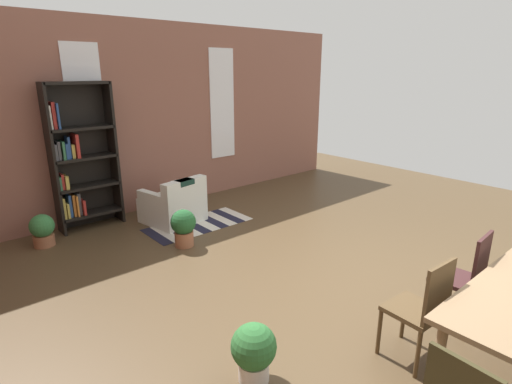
# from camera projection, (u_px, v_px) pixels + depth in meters

# --- Properties ---
(ground_plane) EXTENTS (11.50, 11.50, 0.00)m
(ground_plane) POSITION_uv_depth(u_px,v_px,m) (377.00, 306.00, 4.16)
(ground_plane) COLOR brown
(back_wall_brick) EXTENTS (8.27, 0.12, 3.15)m
(back_wall_brick) POSITION_uv_depth(u_px,v_px,m) (161.00, 117.00, 6.95)
(back_wall_brick) COLOR #925D4D
(back_wall_brick) RESTS_ON ground
(window_pane_0) EXTENTS (0.55, 0.02, 2.04)m
(window_pane_0) POSITION_uv_depth(u_px,v_px,m) (87.00, 113.00, 6.06)
(window_pane_0) COLOR white
(window_pane_1) EXTENTS (0.55, 0.02, 2.04)m
(window_pane_1) POSITION_uv_depth(u_px,v_px,m) (222.00, 104.00, 7.64)
(window_pane_1) COLOR white
(dining_chair_far_left) EXTENTS (0.42, 0.42, 0.95)m
(dining_chair_far_left) POSITION_uv_depth(u_px,v_px,m) (423.00, 308.00, 3.23)
(dining_chair_far_left) COLOR #503C24
(dining_chair_far_left) RESTS_ON ground
(dining_chair_far_right) EXTENTS (0.43, 0.43, 0.95)m
(dining_chair_far_right) POSITION_uv_depth(u_px,v_px,m) (465.00, 276.00, 3.73)
(dining_chair_far_right) COLOR #3A1F1F
(dining_chair_far_right) RESTS_ON ground
(bookshelf_tall) EXTENTS (0.94, 0.33, 2.21)m
(bookshelf_tall) POSITION_uv_depth(u_px,v_px,m) (79.00, 159.00, 5.95)
(bookshelf_tall) COLOR black
(bookshelf_tall) RESTS_ON ground
(armchair_white) EXTENTS (0.93, 0.93, 0.75)m
(armchair_white) POSITION_uv_depth(u_px,v_px,m) (174.00, 205.00, 6.40)
(armchair_white) COLOR white
(armchair_white) RESTS_ON ground
(potted_plant_by_shelf) EXTENTS (0.33, 0.33, 0.46)m
(potted_plant_by_shelf) POSITION_uv_depth(u_px,v_px,m) (42.00, 230.00, 5.52)
(potted_plant_by_shelf) COLOR #9E6042
(potted_plant_by_shelf) RESTS_ON ground
(potted_plant_corner) EXTENTS (0.36, 0.36, 0.49)m
(potted_plant_corner) POSITION_uv_depth(u_px,v_px,m) (254.00, 350.00, 3.09)
(potted_plant_corner) COLOR silver
(potted_plant_corner) RESTS_ON ground
(potted_plant_window) EXTENTS (0.35, 0.35, 0.53)m
(potted_plant_window) POSITION_uv_depth(u_px,v_px,m) (184.00, 226.00, 5.50)
(potted_plant_window) COLOR #9E6042
(potted_plant_window) RESTS_ON ground
(striped_rug) EXTENTS (1.64, 0.77, 0.01)m
(striped_rug) POSITION_uv_depth(u_px,v_px,m) (198.00, 224.00, 6.36)
(striped_rug) COLOR #1E1E33
(striped_rug) RESTS_ON ground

